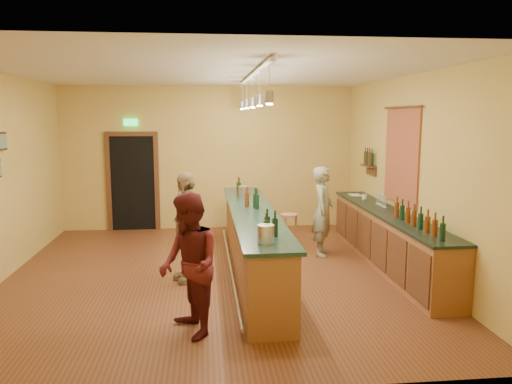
{
  "coord_description": "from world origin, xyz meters",
  "views": [
    {
      "loc": [
        -0.13,
        -7.77,
        2.53
      ],
      "look_at": [
        0.72,
        0.2,
        1.31
      ],
      "focal_mm": 35.0,
      "sensor_mm": 36.0,
      "label": 1
    }
  ],
  "objects": [
    {
      "name": "floor",
      "position": [
        0.0,
        0.0,
        0.0
      ],
      "size": [
        7.0,
        7.0,
        0.0
      ],
      "primitive_type": "plane",
      "color": "#542D18",
      "rests_on": "ground"
    },
    {
      "name": "ceiling",
      "position": [
        0.0,
        0.0,
        3.2
      ],
      "size": [
        6.5,
        7.0,
        0.02
      ],
      "primitive_type": "cube",
      "color": "silver",
      "rests_on": "wall_back"
    },
    {
      "name": "wall_back",
      "position": [
        0.0,
        3.5,
        1.6
      ],
      "size": [
        6.5,
        0.02,
        3.2
      ],
      "primitive_type": "cube",
      "color": "#B69C44",
      "rests_on": "floor"
    },
    {
      "name": "wall_front",
      "position": [
        0.0,
        -3.5,
        1.6
      ],
      "size": [
        6.5,
        0.02,
        3.2
      ],
      "primitive_type": "cube",
      "color": "#B69C44",
      "rests_on": "floor"
    },
    {
      "name": "wall_right",
      "position": [
        3.25,
        0.0,
        1.6
      ],
      "size": [
        0.02,
        7.0,
        3.2
      ],
      "primitive_type": "cube",
      "color": "#B69C44",
      "rests_on": "floor"
    },
    {
      "name": "doorway",
      "position": [
        -1.7,
        3.47,
        1.13
      ],
      "size": [
        1.15,
        0.09,
        2.48
      ],
      "color": "black",
      "rests_on": "wall_back"
    },
    {
      "name": "tapestry",
      "position": [
        3.23,
        0.4,
        1.85
      ],
      "size": [
        0.03,
        1.4,
        1.6
      ],
      "primitive_type": "cube",
      "color": "maroon",
      "rests_on": "wall_right"
    },
    {
      "name": "bottle_shelf",
      "position": [
        3.17,
        1.9,
        1.67
      ],
      "size": [
        0.17,
        0.55,
        0.54
      ],
      "color": "#4F2917",
      "rests_on": "wall_right"
    },
    {
      "name": "back_counter",
      "position": [
        2.97,
        0.18,
        0.49
      ],
      "size": [
        0.6,
        4.55,
        1.27
      ],
      "color": "brown",
      "rests_on": "floor"
    },
    {
      "name": "tasting_bar",
      "position": [
        0.64,
        -0.0,
        0.61
      ],
      "size": [
        0.73,
        5.1,
        1.38
      ],
      "color": "brown",
      "rests_on": "floor"
    },
    {
      "name": "pendant_track",
      "position": [
        0.64,
        -0.0,
        2.98
      ],
      "size": [
        0.11,
        4.6,
        0.5
      ],
      "color": "silver",
      "rests_on": "ceiling"
    },
    {
      "name": "bartender",
      "position": [
        2.03,
        0.99,
        0.82
      ],
      "size": [
        0.58,
        0.7,
        1.64
      ],
      "primitive_type": "imported",
      "rotation": [
        0.0,
        0.0,
        1.2
      ],
      "color": "gray",
      "rests_on": "floor"
    },
    {
      "name": "customer_a",
      "position": [
        -0.31,
        -2.2,
        0.84
      ],
      "size": [
        0.88,
        0.98,
        1.68
      ],
      "primitive_type": "imported",
      "rotation": [
        0.0,
        0.0,
        -1.22
      ],
      "color": "#59191E",
      "rests_on": "floor"
    },
    {
      "name": "customer_b",
      "position": [
        -0.4,
        -0.23,
        0.85
      ],
      "size": [
        0.74,
        1.08,
        1.7
      ],
      "primitive_type": "imported",
      "rotation": [
        0.0,
        0.0,
        -1.21
      ],
      "color": "#997A51",
      "rests_on": "floor"
    },
    {
      "name": "bar_stool",
      "position": [
        1.48,
        1.45,
        0.54
      ],
      "size": [
        0.33,
        0.33,
        0.68
      ],
      "rotation": [
        0.0,
        0.0,
        0.28
      ],
      "color": "brown",
      "rests_on": "floor"
    }
  ]
}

